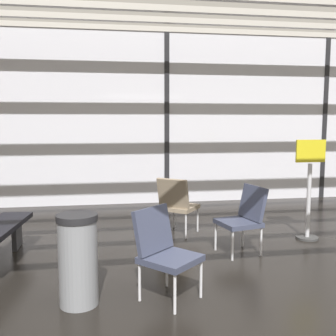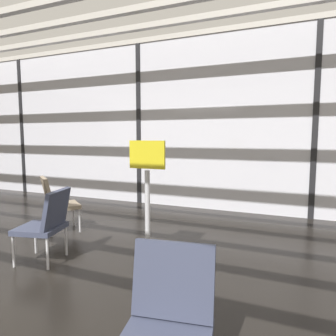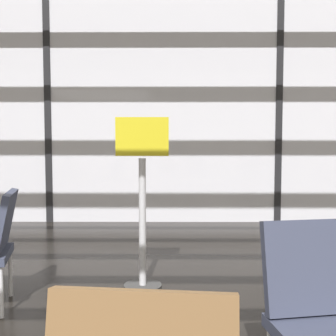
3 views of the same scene
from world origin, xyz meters
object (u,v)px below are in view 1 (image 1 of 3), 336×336
(parked_airplane, at_px, (111,117))
(lounge_chair_5, at_px, (163,248))
(lounge_chair_6, at_px, (244,215))
(info_sign, at_px, (309,193))
(lounge_chair_0, at_px, (177,202))
(trash_bin, at_px, (78,260))

(parked_airplane, bearing_deg, lounge_chair_5, -87.87)
(lounge_chair_5, bearing_deg, lounge_chair_6, -0.39)
(lounge_chair_5, distance_m, info_sign, 2.81)
(lounge_chair_5, bearing_deg, lounge_chair_0, 33.16)
(lounge_chair_0, bearing_deg, info_sign, -158.00)
(lounge_chair_6, bearing_deg, info_sign, 96.95)
(lounge_chair_0, height_order, lounge_chair_5, same)
(trash_bin, distance_m, info_sign, 3.52)
(lounge_chair_6, distance_m, info_sign, 1.21)
(lounge_chair_0, relative_size, info_sign, 0.60)
(lounge_chair_0, xyz_separation_m, lounge_chair_5, (-0.51, -2.05, 0.00))
(info_sign, bearing_deg, lounge_chair_6, -159.60)
(parked_airplane, bearing_deg, lounge_chair_0, -83.13)
(trash_bin, bearing_deg, parked_airplane, 87.05)
(lounge_chair_0, relative_size, lounge_chair_5, 1.00)
(trash_bin, bearing_deg, lounge_chair_0, 57.85)
(trash_bin, bearing_deg, lounge_chair_5, 2.39)
(parked_airplane, distance_m, trash_bin, 9.18)
(lounge_chair_5, xyz_separation_m, trash_bin, (-0.80, -0.03, -0.06))
(parked_airplane, height_order, trash_bin, parked_airplane)
(parked_airplane, height_order, lounge_chair_5, parked_airplane)
(lounge_chair_0, bearing_deg, lounge_chair_5, 113.54)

